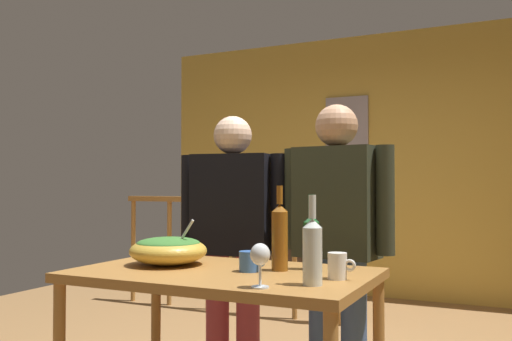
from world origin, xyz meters
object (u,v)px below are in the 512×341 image
(stair_railing, at_px, (267,242))
(mug_blue, at_px, (249,261))
(tv_console, at_px, (278,268))
(wine_bottle_green, at_px, (311,240))
(wine_bottle_amber, at_px, (280,236))
(salad_bowl, at_px, (168,249))
(person_standing_left, at_px, (233,229))
(serving_table, at_px, (223,291))
(person_standing_right, at_px, (337,230))
(wine_glass, at_px, (260,257))
(mug_white, at_px, (338,266))
(wine_bottle_clear, at_px, (312,250))
(framed_picture, at_px, (347,125))
(flat_screen_tv, at_px, (277,220))

(stair_railing, height_order, mug_blue, stair_railing)
(tv_console, distance_m, wine_bottle_green, 3.58)
(wine_bottle_amber, bearing_deg, wine_bottle_green, 39.42)
(salad_bowl, xyz_separation_m, person_standing_left, (0.00, 0.62, 0.05))
(tv_console, xyz_separation_m, serving_table, (1.18, -3.37, 0.44))
(wine_bottle_amber, bearing_deg, person_standing_right, 81.91)
(wine_bottle_amber, distance_m, mug_blue, 0.17)
(stair_railing, distance_m, wine_bottle_green, 2.56)
(person_standing_right, bearing_deg, mug_blue, 81.56)
(mug_blue, bearing_deg, serving_table, -170.32)
(wine_glass, height_order, mug_white, wine_glass)
(wine_glass, distance_m, wine_bottle_clear, 0.20)
(tv_console, xyz_separation_m, wine_glass, (1.50, -3.66, 0.64))
(mug_blue, height_order, person_standing_right, person_standing_right)
(mug_blue, bearing_deg, tv_console, 111.23)
(framed_picture, bearing_deg, wine_bottle_amber, -78.44)
(flat_screen_tv, bearing_deg, stair_railing, -71.93)
(serving_table, distance_m, salad_bowl, 0.34)
(flat_screen_tv, xyz_separation_m, salad_bowl, (0.88, -3.30, 0.08))
(wine_bottle_clear, height_order, wine_bottle_amber, wine_bottle_amber)
(stair_railing, height_order, wine_bottle_green, wine_bottle_green)
(person_standing_right, bearing_deg, mug_white, 115.00)
(person_standing_left, bearing_deg, wine_glass, 115.18)
(framed_picture, relative_size, tv_console, 0.66)
(serving_table, xyz_separation_m, wine_bottle_clear, (0.46, -0.16, 0.22))
(tv_console, bearing_deg, mug_blue, -68.77)
(tv_console, relative_size, person_standing_left, 0.58)
(framed_picture, distance_m, stair_railing, 1.73)
(wine_bottle_green, bearing_deg, wine_bottle_clear, -69.63)
(wine_bottle_clear, bearing_deg, wine_bottle_amber, 132.43)
(mug_blue, xyz_separation_m, person_standing_right, (0.18, 0.64, 0.09))
(wine_bottle_amber, distance_m, wine_bottle_green, 0.14)
(wine_bottle_amber, relative_size, wine_bottle_green, 1.12)
(wine_bottle_green, height_order, person_standing_right, person_standing_right)
(wine_bottle_green, bearing_deg, wine_glass, -92.25)
(wine_glass, xyz_separation_m, mug_white, (0.20, 0.29, -0.06))
(tv_console, relative_size, flat_screen_tv, 1.69)
(mug_blue, bearing_deg, wine_glass, -57.94)
(tv_console, distance_m, salad_bowl, 3.50)
(person_standing_left, bearing_deg, wine_bottle_green, 135.72)
(wine_glass, distance_m, mug_white, 0.36)
(stair_railing, distance_m, serving_table, 2.58)
(mug_white, bearing_deg, mug_blue, 177.14)
(stair_railing, bearing_deg, salad_bowl, -76.29)
(wine_glass, bearing_deg, framed_picture, 101.71)
(wine_bottle_clear, bearing_deg, tv_console, 114.98)
(flat_screen_tv, relative_size, wine_bottle_amber, 1.47)
(stair_railing, height_order, tv_console, stair_railing)
(serving_table, xyz_separation_m, mug_white, (0.51, 0.00, 0.14))
(salad_bowl, height_order, mug_white, salad_bowl)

